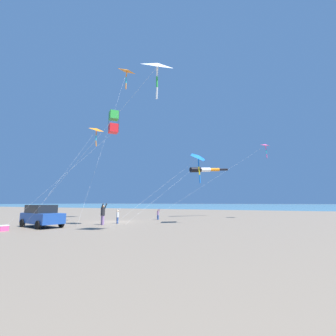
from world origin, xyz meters
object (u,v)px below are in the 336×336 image
Objects in this scene: kite_delta_white_trailing at (199,158)px; kite_windsock_rainbow_low_near at (204,170)px; kite_delta_striped_overhead at (96,130)px; kite_delta_magenta_far_left at (265,146)px; person_adult_flyer at (103,213)px; kite_delta_purple_drifting at (127,71)px; kite_delta_long_streamer_right at (157,66)px; parked_car at (42,216)px; kite_box_checkered_midright at (114,122)px; cooler_box at (3,228)px; person_child_green_jacket at (158,214)px; person_child_grey_jacket at (118,216)px.

kite_delta_white_trailing is 11.24m from kite_windsock_rainbow_low_near.
kite_delta_magenta_far_left is at bearing 130.56° from kite_delta_striped_overhead.
kite_delta_white_trailing is at bearing 122.34° from person_adult_flyer.
kite_delta_purple_drifting is at bearing -158.20° from person_adult_flyer.
kite_delta_long_streamer_right is at bearing 63.95° from kite_delta_striped_overhead.
parked_car is at bearing -41.17° from person_adult_flyer.
person_adult_flyer is 0.19× the size of kite_box_checkered_midright.
parked_car is at bearing -41.23° from kite_delta_magenta_far_left.
kite_delta_purple_drifting is (-10.23, 0.73, 18.68)m from parked_car.
kite_delta_white_trailing is (-11.77, 11.03, 6.33)m from cooler_box.
kite_delta_striped_overhead is at bearing -71.97° from kite_delta_white_trailing.
person_adult_flyer reaches higher than person_child_green_jacket.
person_child_grey_jacket is 9.73m from kite_delta_striped_overhead.
person_adult_flyer reaches higher than person_child_grey_jacket.
cooler_box is 0.44× the size of person_child_grey_jacket.
kite_windsock_rainbow_low_near is at bearing 156.35° from person_child_green_jacket.
kite_delta_purple_drifting is at bearing -38.98° from kite_windsock_rainbow_low_near.
parked_car is 22.12m from kite_windsock_rainbow_low_near.
kite_windsock_rainbow_low_near is at bearing 141.02° from kite_delta_purple_drifting.
kite_delta_magenta_far_left reaches higher than person_adult_flyer.
kite_windsock_rainbow_low_near is (-14.32, 7.78, -3.09)m from kite_delta_striped_overhead.
person_child_grey_jacket is at bearing 32.00° from kite_delta_purple_drifting.
kite_delta_striped_overhead is 0.84× the size of kite_delta_long_streamer_right.
person_adult_flyer is at bearing -17.59° from kite_windsock_rainbow_low_near.
parked_car is 6.59m from person_child_grey_jacket.
person_child_grey_jacket reaches higher than person_child_green_jacket.
person_child_green_jacket is 0.91× the size of person_child_grey_jacket.
kite_delta_long_streamer_right is 20.22m from kite_windsock_rainbow_low_near.
kite_box_checkered_midright reaches higher than kite_windsock_rainbow_low_near.
kite_delta_striped_overhead is 4.65m from kite_box_checkered_midright.
kite_delta_white_trailing is 0.40× the size of kite_windsock_rainbow_low_near.
kite_delta_striped_overhead is at bearing -33.95° from person_child_green_jacket.
cooler_box is 0.31× the size of person_adult_flyer.
kite_delta_white_trailing is at bearing -28.63° from kite_delta_magenta_far_left.
person_child_green_jacket is at bearing 178.78° from kite_box_checkered_midright.
kite_delta_purple_drifting reaches higher than kite_delta_magenta_far_left.
kite_delta_white_trailing is (-3.45, 10.59, -3.42)m from kite_delta_striped_overhead.
kite_box_checkered_midright reaches higher than kite_delta_striped_overhead.
kite_delta_striped_overhead is at bearing -49.44° from kite_delta_magenta_far_left.
parked_car is at bearing -89.05° from kite_delta_long_streamer_right.
kite_delta_long_streamer_right is 0.67× the size of kite_windsock_rainbow_low_near.
kite_delta_long_streamer_right reaches higher than person_child_green_jacket.
kite_delta_magenta_far_left reaches higher than parked_car.
cooler_box is 0.06× the size of kite_delta_striped_overhead.
kite_delta_striped_overhead reaches higher than parked_car.
kite_delta_long_streamer_right is 10.01m from kite_delta_white_trailing.
kite_delta_striped_overhead is 11.78m from kite_delta_long_streamer_right.
person_adult_flyer is 9.42m from kite_delta_striped_overhead.
cooler_box is (3.03, 0.11, -0.74)m from parked_car.
kite_delta_long_streamer_right reaches higher than kite_delta_white_trailing.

